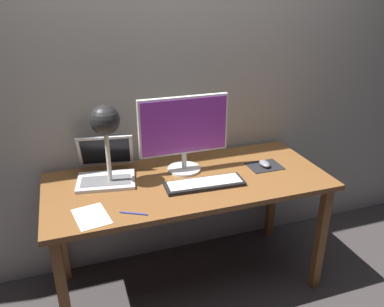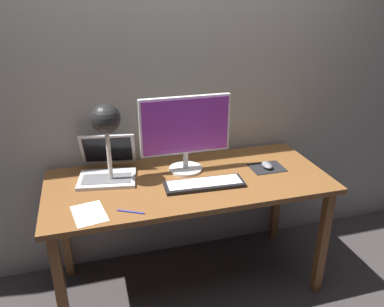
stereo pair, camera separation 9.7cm
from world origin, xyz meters
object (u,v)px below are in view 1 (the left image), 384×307
object	(u,v)px
laptop	(106,166)
mouse	(265,164)
monitor	(184,130)
keyboard_main	(205,184)
pen	(134,213)
desk_lamp	(105,127)

from	to	relation	value
laptop	mouse	bearing A→B (deg)	-10.63
monitor	keyboard_main	distance (m)	0.33
monitor	laptop	xyz separation A→B (m)	(-0.45, 0.06, -0.19)
mouse	laptop	bearing A→B (deg)	169.37
keyboard_main	pen	xyz separation A→B (m)	(-0.43, -0.16, -0.01)
keyboard_main	pen	bearing A→B (deg)	-159.41
monitor	desk_lamp	xyz separation A→B (m)	(-0.44, -0.04, 0.08)
keyboard_main	mouse	bearing A→B (deg)	14.71
keyboard_main	pen	distance (m)	0.46
keyboard_main	mouse	world-z (taller)	mouse
keyboard_main	desk_lamp	distance (m)	0.62
laptop	pen	bearing A→B (deg)	-81.03
monitor	desk_lamp	world-z (taller)	desk_lamp
monitor	mouse	bearing A→B (deg)	-12.89
monitor	desk_lamp	bearing A→B (deg)	-175.22
monitor	desk_lamp	distance (m)	0.45
monitor	pen	distance (m)	0.60
pen	desk_lamp	bearing A→B (deg)	100.16
monitor	keyboard_main	world-z (taller)	monitor
monitor	mouse	world-z (taller)	monitor
monitor	laptop	world-z (taller)	monitor
desk_lamp	pen	bearing A→B (deg)	-79.84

